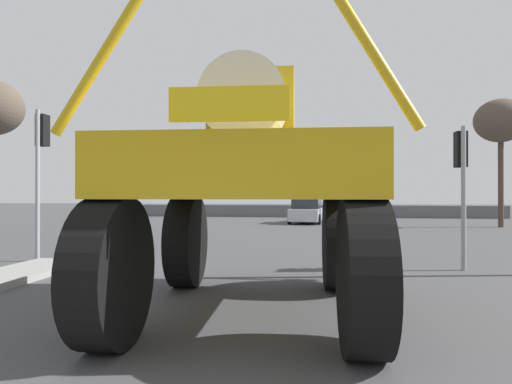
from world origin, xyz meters
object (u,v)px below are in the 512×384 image
at_px(traffic_signal_near_right, 461,166).
at_px(traffic_signal_far_left, 375,177).
at_px(bare_tree_right, 501,122).
at_px(traffic_signal_near_left, 41,151).
at_px(sedan_ahead, 307,211).
at_px(oversize_sprayer, 251,185).

xyz_separation_m(traffic_signal_near_right, traffic_signal_far_left, (-0.02, 16.20, 0.31)).
relative_size(traffic_signal_near_right, traffic_signal_far_left, 0.89).
bearing_deg(bare_tree_right, traffic_signal_near_left, -139.36).
height_order(sedan_ahead, traffic_signal_near_left, traffic_signal_near_left).
height_order(traffic_signal_near_left, traffic_signal_near_right, traffic_signal_near_left).
bearing_deg(traffic_signal_near_left, oversize_sprayer, -35.52).
height_order(traffic_signal_near_right, traffic_signal_far_left, traffic_signal_far_left).
bearing_deg(bare_tree_right, sedan_ahead, 168.64).
height_order(traffic_signal_near_right, bare_tree_right, bare_tree_right).
bearing_deg(oversize_sprayer, traffic_signal_near_right, -46.21).
xyz_separation_m(oversize_sprayer, sedan_ahead, (0.33, 20.94, -1.17)).
bearing_deg(traffic_signal_near_left, sedan_ahead, 68.18).
bearing_deg(traffic_signal_near_right, oversize_sprayer, -133.81).
height_order(oversize_sprayer, sedan_ahead, oversize_sprayer).
xyz_separation_m(traffic_signal_near_left, bare_tree_right, (16.80, 14.42, 2.67)).
xyz_separation_m(oversize_sprayer, traffic_signal_far_left, (4.28, 20.69, 0.84)).
height_order(sedan_ahead, bare_tree_right, bare_tree_right).
height_order(traffic_signal_far_left, bare_tree_right, bare_tree_right).
relative_size(sedan_ahead, traffic_signal_near_left, 1.08).
height_order(traffic_signal_near_left, traffic_signal_far_left, traffic_signal_near_left).
distance_m(traffic_signal_near_right, traffic_signal_far_left, 16.21).
distance_m(oversize_sprayer, traffic_signal_near_right, 6.24).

